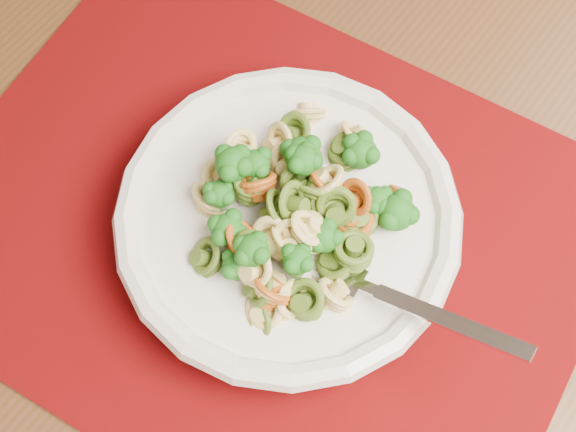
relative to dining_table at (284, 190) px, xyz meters
The scene contains 5 objects.
dining_table is the anchor object (origin of this frame).
placemat 0.12m from the dining_table, 67.09° to the right, with size 0.50×0.39×0.00m, color #540306.
pasta_bowl 0.15m from the dining_table, 52.57° to the right, with size 0.25×0.25×0.05m.
pasta_broccoli_heap 0.16m from the dining_table, 52.57° to the right, with size 0.22×0.22×0.06m, color #E5CA71, non-canonical shape.
fork 0.19m from the dining_table, 36.99° to the right, with size 0.19×0.02×0.01m, color silver, non-canonical shape.
Camera 1 is at (-0.46, -0.55, 1.27)m, focal length 50.00 mm.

